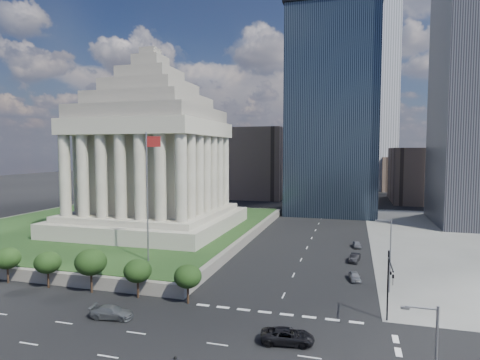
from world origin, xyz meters
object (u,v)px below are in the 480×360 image
(flagpole, at_px, (148,189))
(war_memorial, at_px, (152,140))
(street_lamp_north, at_px, (389,251))
(parked_sedan_far, at_px, (357,244))
(pickup_truck, at_px, (287,336))
(suv_grey, at_px, (112,312))
(parked_sedan_mid, at_px, (355,258))
(traffic_signal_ne, at_px, (389,280))
(parked_sedan_near, at_px, (355,276))

(flagpole, bearing_deg, war_memorial, 116.89)
(street_lamp_north, xyz_separation_m, parked_sedan_far, (-3.90, 24.77, -5.03))
(pickup_truck, bearing_deg, war_memorial, 32.81)
(suv_grey, xyz_separation_m, parked_sedan_mid, (26.54, 31.72, -0.04))
(flagpole, distance_m, parked_sedan_far, 42.39)
(pickup_truck, bearing_deg, suv_grey, 79.93)
(traffic_signal_ne, distance_m, pickup_truck, 12.72)
(pickup_truck, bearing_deg, parked_sedan_mid, -20.31)
(flagpole, height_order, street_lamp_north, flagpole)
(traffic_signal_ne, bearing_deg, suv_grey, -168.32)
(parked_sedan_far, bearing_deg, parked_sedan_mid, -98.60)
(parked_sedan_near, bearing_deg, traffic_signal_ne, -85.47)
(street_lamp_north, distance_m, parked_sedan_mid, 15.67)
(flagpole, bearing_deg, parked_sedan_near, 9.14)
(street_lamp_north, height_order, parked_sedan_near, street_lamp_north)
(flagpole, relative_size, pickup_truck, 3.77)
(flagpole, bearing_deg, parked_sedan_far, 39.50)
(war_memorial, relative_size, pickup_truck, 7.35)
(traffic_signal_ne, relative_size, parked_sedan_far, 2.15)
(parked_sedan_near, height_order, parked_sedan_mid, parked_sedan_mid)
(war_memorial, relative_size, suv_grey, 7.95)
(traffic_signal_ne, height_order, pickup_truck, traffic_signal_ne)
(suv_grey, bearing_deg, parked_sedan_mid, -46.14)
(war_memorial, height_order, traffic_signal_ne, war_memorial)
(pickup_truck, xyz_separation_m, parked_sedan_near, (6.40, 21.84, -0.11))
(traffic_signal_ne, distance_m, street_lamp_north, 11.34)
(parked_sedan_mid, bearing_deg, traffic_signal_ne, -72.80)
(parked_sedan_mid, bearing_deg, parked_sedan_far, 97.05)
(flagpole, height_order, parked_sedan_far, flagpole)
(pickup_truck, bearing_deg, parked_sedan_near, -25.36)
(parked_sedan_near, distance_m, parked_sedan_far, 20.81)
(parked_sedan_far, bearing_deg, street_lamp_north, -87.32)
(parked_sedan_far, bearing_deg, parked_sedan_near, -97.45)
(pickup_truck, height_order, parked_sedan_far, pickup_truck)
(street_lamp_north, distance_m, parked_sedan_near, 7.73)
(war_memorial, height_order, parked_sedan_near, war_memorial)
(war_memorial, bearing_deg, flagpole, -63.11)
(flagpole, height_order, parked_sedan_mid, flagpole)
(street_lamp_north, relative_size, parked_sedan_near, 2.72)
(war_memorial, distance_m, pickup_truck, 58.63)
(street_lamp_north, xyz_separation_m, parked_sedan_mid, (-4.33, 14.21, -4.99))
(parked_sedan_mid, bearing_deg, suv_grey, -120.53)
(suv_grey, height_order, parked_sedan_far, suv_grey)
(parked_sedan_near, relative_size, parked_sedan_mid, 0.90)
(street_lamp_north, relative_size, parked_sedan_mid, 2.45)
(suv_grey, relative_size, parked_sedan_mid, 1.20)
(war_memorial, bearing_deg, parked_sedan_far, 2.33)
(war_memorial, distance_m, parked_sedan_far, 48.17)
(street_lamp_north, bearing_deg, parked_sedan_mid, 106.95)
(suv_grey, xyz_separation_m, parked_sedan_near, (26.54, 21.48, -0.09))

